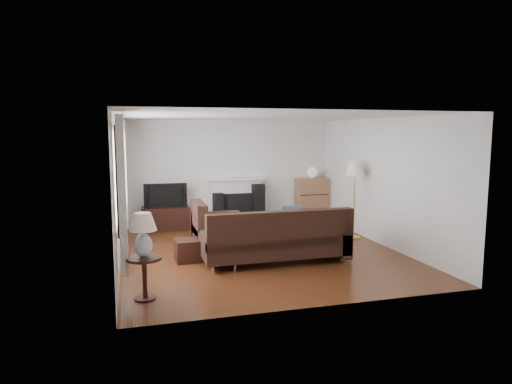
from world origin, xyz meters
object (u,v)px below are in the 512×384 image
object	(u,v)px
sectional_sofa	(275,236)
floor_lamp	(354,200)
tv_stand	(166,219)
coffee_table	(262,230)
side_table	(145,278)
bookshelf	(312,200)

from	to	relation	value
sectional_sofa	floor_lamp	world-z (taller)	floor_lamp
tv_stand	sectional_sofa	xyz separation A→B (m)	(1.61, -3.08, 0.17)
sectional_sofa	floor_lamp	xyz separation A→B (m)	(2.14, 1.19, 0.38)
coffee_table	side_table	size ratio (longest dim) A/B	2.03
sectional_sofa	bookshelf	bearing A→B (deg)	57.53
floor_lamp	side_table	size ratio (longest dim) A/B	2.82
bookshelf	side_table	world-z (taller)	bookshelf
coffee_table	floor_lamp	world-z (taller)	floor_lamp
floor_lamp	sectional_sofa	bearing A→B (deg)	-150.84
sectional_sofa	side_table	size ratio (longest dim) A/B	4.68
coffee_table	sectional_sofa	bearing A→B (deg)	-84.35
tv_stand	side_table	bearing A→B (deg)	-98.08
bookshelf	side_table	bearing A→B (deg)	-133.78
coffee_table	floor_lamp	size ratio (longest dim) A/B	0.72
coffee_table	side_table	world-z (taller)	side_table
floor_lamp	side_table	distance (m)	5.05
tv_stand	floor_lamp	bearing A→B (deg)	-26.66
tv_stand	side_table	world-z (taller)	side_table
tv_stand	side_table	size ratio (longest dim) A/B	1.84
bookshelf	floor_lamp	size ratio (longest dim) A/B	0.67
tv_stand	sectional_sofa	size ratio (longest dim) A/B	0.39
tv_stand	floor_lamp	distance (m)	4.23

